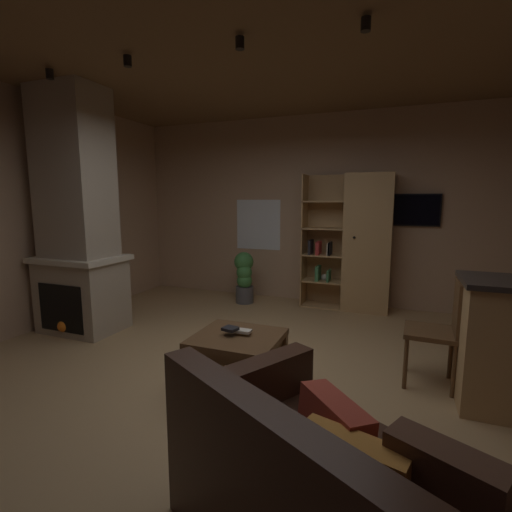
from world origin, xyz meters
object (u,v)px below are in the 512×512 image
object	(u,v)px
table_book_1	(243,331)
dining_chair	(442,326)
table_book_0	(244,332)
wall_mounted_tv	(410,210)
bookshelf_cabinet	(361,244)
stone_fireplace	(78,225)
leather_couch	(344,511)
potted_floor_plant	(244,276)
coffee_table	(237,346)
table_book_2	(230,329)

from	to	relation	value
table_book_1	dining_chair	world-z (taller)	dining_chair
table_book_0	wall_mounted_tv	bearing A→B (deg)	65.74
bookshelf_cabinet	table_book_1	world-z (taller)	bookshelf_cabinet
table_book_0	table_book_1	bearing A→B (deg)	-74.46
stone_fireplace	table_book_1	bearing A→B (deg)	-14.51
table_book_1	dining_chair	bearing A→B (deg)	22.74
leather_couch	wall_mounted_tv	xyz separation A→B (m)	(0.28, 4.22, 1.14)
wall_mounted_tv	potted_floor_plant	bearing A→B (deg)	-168.32
dining_chair	potted_floor_plant	bearing A→B (deg)	145.03
table_book_0	dining_chair	distance (m)	1.66
leather_couch	dining_chair	xyz separation A→B (m)	(0.53, 1.95, 0.23)
leather_couch	coffee_table	bearing A→B (deg)	129.52
bookshelf_cabinet	dining_chair	distance (m)	2.27
table_book_2	leather_couch	bearing A→B (deg)	-48.60
bookshelf_cabinet	table_book_1	xyz separation A→B (m)	(-0.66, -2.70, -0.46)
dining_chair	wall_mounted_tv	size ratio (longest dim) A/B	1.17
bookshelf_cabinet	leather_couch	bearing A→B (deg)	-85.06
coffee_table	dining_chair	world-z (taller)	dining_chair
table_book_0	table_book_2	distance (m)	0.13
potted_floor_plant	wall_mounted_tv	bearing A→B (deg)	11.68
leather_couch	potted_floor_plant	bearing A→B (deg)	118.51
wall_mounted_tv	stone_fireplace	bearing A→B (deg)	-147.98
coffee_table	table_book_1	xyz separation A→B (m)	(0.04, 0.03, 0.12)
bookshelf_cabinet	coffee_table	size ratio (longest dim) A/B	2.78
coffee_table	wall_mounted_tv	world-z (taller)	wall_mounted_tv
stone_fireplace	leather_couch	world-z (taller)	stone_fireplace
table_book_0	table_book_1	distance (m)	0.04
table_book_0	table_book_1	world-z (taller)	table_book_1
stone_fireplace	coffee_table	size ratio (longest dim) A/B	4.06
table_book_1	table_book_2	xyz separation A→B (m)	(-0.10, -0.05, 0.02)
coffee_table	table_book_2	size ratio (longest dim) A/B	6.07
stone_fireplace	table_book_0	xyz separation A→B (m)	(2.37, -0.58, -0.80)
stone_fireplace	table_book_2	world-z (taller)	stone_fireplace
table_book_1	potted_floor_plant	bearing A→B (deg)	112.75
bookshelf_cabinet	table_book_1	bearing A→B (deg)	-103.83
dining_chair	wall_mounted_tv	bearing A→B (deg)	96.36
table_book_0	table_book_2	size ratio (longest dim) A/B	0.89
table_book_2	bookshelf_cabinet	bearing A→B (deg)	74.56
coffee_table	wall_mounted_tv	bearing A→B (deg)	65.78
bookshelf_cabinet	table_book_1	distance (m)	2.82
dining_chair	wall_mounted_tv	xyz separation A→B (m)	(-0.25, 2.27, 0.91)
stone_fireplace	potted_floor_plant	xyz separation A→B (m)	(1.36, 1.82, -0.86)
stone_fireplace	table_book_2	distance (m)	2.50
table_book_2	potted_floor_plant	size ratio (longest dim) A/B	0.15
potted_floor_plant	table_book_0	bearing A→B (deg)	-67.15
bookshelf_cabinet	table_book_2	world-z (taller)	bookshelf_cabinet
table_book_1	table_book_2	size ratio (longest dim) A/B	1.14
table_book_0	dining_chair	world-z (taller)	dining_chair
coffee_table	wall_mounted_tv	distance (m)	3.40
wall_mounted_tv	coffee_table	bearing A→B (deg)	-114.22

